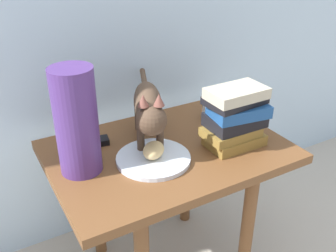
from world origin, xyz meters
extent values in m
cube|color=brown|center=(0.00, 0.00, 0.51)|extent=(0.75, 0.53, 0.03)
cylinder|color=brown|center=(0.20, -0.20, 0.25)|extent=(0.04, 0.04, 0.50)
cylinder|color=brown|center=(-0.20, 0.20, 0.25)|extent=(0.04, 0.04, 0.50)
cylinder|color=brown|center=(0.20, 0.20, 0.25)|extent=(0.04, 0.04, 0.50)
cylinder|color=silver|center=(-0.08, -0.04, 0.53)|extent=(0.23, 0.23, 0.01)
ellipsoid|color=#E0BC7A|center=(-0.08, -0.05, 0.57)|extent=(0.10, 0.10, 0.05)
cylinder|color=#4C3828|center=(-0.03, -0.01, 0.58)|extent=(0.02, 0.02, 0.10)
cylinder|color=#4C3828|center=(-0.09, 0.02, 0.58)|extent=(0.02, 0.02, 0.10)
cylinder|color=#4C3828|center=(0.03, 0.14, 0.58)|extent=(0.02, 0.02, 0.10)
cylinder|color=#4C3828|center=(-0.03, 0.16, 0.58)|extent=(0.02, 0.02, 0.10)
ellipsoid|color=#4C3828|center=(-0.03, 0.08, 0.66)|extent=(0.18, 0.27, 0.11)
sphere|color=#4C3828|center=(-0.09, -0.06, 0.68)|extent=(0.09, 0.09, 0.09)
cone|color=brown|center=(-0.07, -0.07, 0.74)|extent=(0.03, 0.03, 0.03)
cone|color=brown|center=(-0.11, -0.05, 0.74)|extent=(0.03, 0.03, 0.03)
cylinder|color=#4C3828|center=(0.05, 0.27, 0.67)|extent=(0.08, 0.16, 0.02)
cube|color=olive|center=(0.20, -0.09, 0.55)|extent=(0.18, 0.12, 0.04)
cube|color=olive|center=(0.18, -0.09, 0.58)|extent=(0.18, 0.11, 0.03)
cube|color=black|center=(0.20, -0.08, 0.62)|extent=(0.18, 0.12, 0.04)
cube|color=#1E4C8C|center=(0.20, -0.10, 0.66)|extent=(0.19, 0.14, 0.04)
cube|color=black|center=(0.19, -0.08, 0.69)|extent=(0.19, 0.13, 0.02)
cube|color=#BCB299|center=(0.19, -0.10, 0.72)|extent=(0.18, 0.11, 0.03)
cylinder|color=#4C2D72|center=(-0.28, 0.02, 0.69)|extent=(0.12, 0.12, 0.31)
cylinder|color=silver|center=(0.25, 0.11, 0.57)|extent=(0.07, 0.07, 0.08)
cylinder|color=silver|center=(0.25, 0.11, 0.55)|extent=(0.06, 0.06, 0.04)
cube|color=black|center=(-0.23, 0.14, 0.54)|extent=(0.16, 0.07, 0.02)
camera|label=1|loc=(-0.53, -0.93, 1.17)|focal=41.33mm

